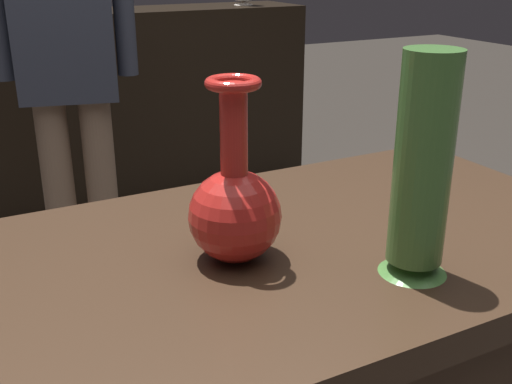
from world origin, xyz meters
The scene contains 4 objects.
back_display_shelf centered at (0.00, 2.20, 0.49)m, with size 2.60×0.40×0.99m.
vase_centerpiece centered at (-0.08, -0.01, 0.89)m, with size 0.14×0.14×0.28m.
vase_tall_behind centered at (0.13, -0.17, 0.96)m, with size 0.10×0.10×0.32m.
visitor_center_back centered at (-0.04, 1.37, 0.91)m, with size 0.46×0.25×1.56m.
Camera 1 is at (-0.44, -0.78, 1.24)m, focal length 43.41 mm.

